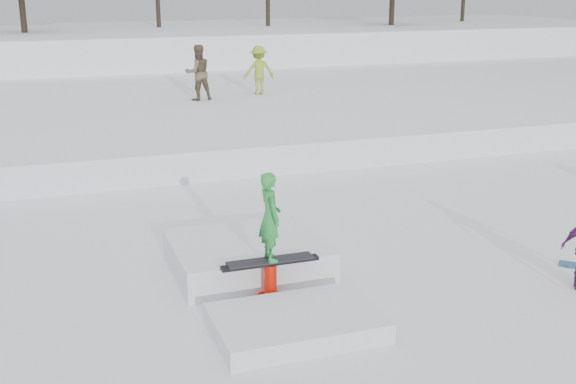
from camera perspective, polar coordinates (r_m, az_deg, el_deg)
name	(u,v)px	position (r m, az deg, el deg)	size (l,w,h in m)	color
ground	(300,291)	(12.01, 0.93, -7.83)	(120.00, 120.00, 0.00)	white
snow_berm	(106,52)	(40.61, -14.19, 10.69)	(60.00, 14.00, 2.40)	white
snow_midrise	(147,109)	(26.92, -11.05, 6.45)	(50.00, 18.00, 0.80)	white
walker_olive	(198,73)	(26.02, -7.12, 9.35)	(0.95, 0.74, 1.95)	brown
walker_ygreen	(259,70)	(27.14, -2.33, 9.58)	(1.16, 0.67, 1.80)	#8FA62A
jib_rail_feature	(260,269)	(12.10, -2.25, -6.08)	(2.60, 4.40, 2.11)	white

